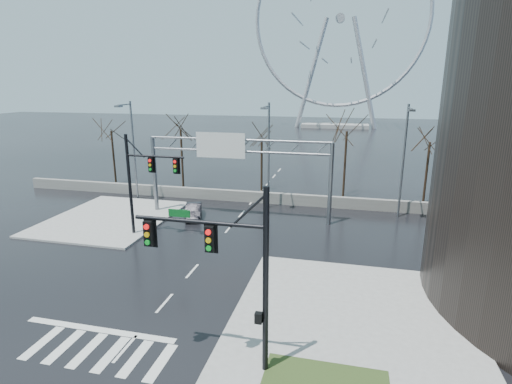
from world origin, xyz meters
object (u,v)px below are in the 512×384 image
(signal_mast_near, at_px, (232,262))
(sign_gantry, at_px, (234,161))
(ferris_wheel, at_px, (340,26))
(signal_mast_far, at_px, (142,176))
(car, at_px, (193,211))

(signal_mast_near, height_order, sign_gantry, signal_mast_near)
(signal_mast_near, xyz_separation_m, ferris_wheel, (-0.14, 99.04, 21.26))
(signal_mast_far, distance_m, car, 6.85)
(sign_gantry, height_order, ferris_wheel, ferris_wheel)
(sign_gantry, relative_size, ferris_wheel, 0.32)
(signal_mast_far, relative_size, car, 2.09)
(signal_mast_near, distance_m, signal_mast_far, 17.03)
(signal_mast_far, height_order, ferris_wheel, ferris_wheel)
(signal_mast_far, relative_size, sign_gantry, 0.49)
(ferris_wheel, height_order, car, ferris_wheel)
(sign_gantry, bearing_deg, signal_mast_far, -132.47)
(signal_mast_far, bearing_deg, signal_mast_near, -49.74)
(signal_mast_near, xyz_separation_m, car, (-9.06, 18.04, -4.24))
(sign_gantry, bearing_deg, signal_mast_near, -73.81)
(signal_mast_near, distance_m, ferris_wheel, 101.29)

